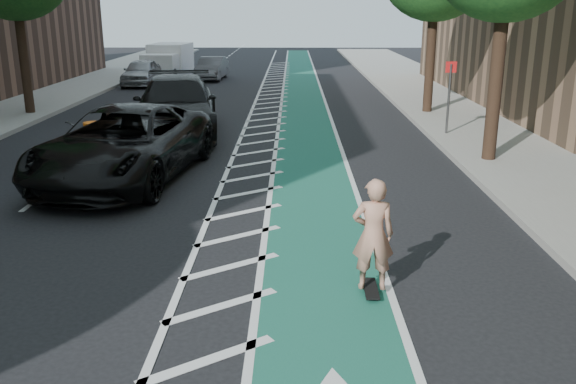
{
  "coord_description": "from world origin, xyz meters",
  "views": [
    {
      "loc": [
        2.53,
        -7.89,
        4.11
      ],
      "look_at": [
        2.44,
        2.07,
        1.1
      ],
      "focal_mm": 38.0,
      "sensor_mm": 36.0,
      "label": 1
    }
  ],
  "objects_px": {
    "skateboarder": "(373,235)",
    "suv_near": "(124,144)",
    "barrel_a": "(110,156)",
    "suv_far": "(176,106)"
  },
  "relations": [
    {
      "from": "skateboarder",
      "to": "suv_near",
      "type": "bearing_deg",
      "value": -48.73
    },
    {
      "from": "suv_near",
      "to": "barrel_a",
      "type": "xyz_separation_m",
      "value": [
        -0.56,
        0.55,
        -0.43
      ]
    },
    {
      "from": "skateboarder",
      "to": "suv_far",
      "type": "xyz_separation_m",
      "value": [
        -5.11,
        12.1,
        0.01
      ]
    },
    {
      "from": "skateboarder",
      "to": "barrel_a",
      "type": "height_order",
      "value": "skateboarder"
    },
    {
      "from": "skateboarder",
      "to": "barrel_a",
      "type": "distance_m",
      "value": 9.1
    },
    {
      "from": "skateboarder",
      "to": "suv_far",
      "type": "height_order",
      "value": "suv_far"
    },
    {
      "from": "suv_far",
      "to": "barrel_a",
      "type": "xyz_separation_m",
      "value": [
        -0.79,
        -5.19,
        -0.49
      ]
    },
    {
      "from": "skateboarder",
      "to": "suv_near",
      "type": "xyz_separation_m",
      "value": [
        -5.34,
        6.35,
        -0.05
      ]
    },
    {
      "from": "skateboarder",
      "to": "suv_near",
      "type": "distance_m",
      "value": 8.3
    },
    {
      "from": "suv_far",
      "to": "barrel_a",
      "type": "relative_size",
      "value": 6.64
    }
  ]
}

